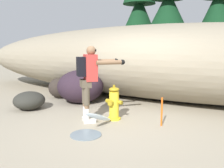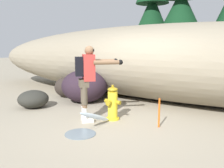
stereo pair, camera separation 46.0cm
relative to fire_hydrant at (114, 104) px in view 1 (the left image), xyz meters
name	(u,v)px [view 1 (the left image)]	position (x,y,z in m)	size (l,w,h in m)	color
ground_plane	(111,126)	(0.15, -0.38, -0.38)	(56.00, 56.00, 0.04)	gray
dirt_embankment	(159,62)	(0.15, 2.65, 0.78)	(15.42, 3.20, 2.29)	gray
fire_hydrant	(114,104)	(0.00, 0.00, 0.00)	(0.40, 0.35, 0.79)	yellow
hydrant_water_jet	(96,122)	(0.00, -0.76, -0.20)	(0.58, 1.25, 0.47)	silver
utility_worker	(90,75)	(-0.37, -0.39, 0.68)	(0.95, 0.97, 1.64)	beige
boulder_large	(81,86)	(-1.63, 0.95, 0.12)	(1.25, 1.34, 0.96)	#2A1D28
boulder_mid	(29,100)	(-2.34, -0.31, -0.13)	(0.81, 0.79, 0.47)	#2B2B26
boulder_small	(61,88)	(-2.57, 1.17, -0.04)	(0.78, 0.77, 0.65)	#2D2621
pine_tree_far_left	(139,12)	(-3.25, 9.03, 3.24)	(2.98, 2.98, 6.91)	#47331E
pine_tree_left	(168,7)	(-1.23, 8.11, 3.27)	(2.79, 2.79, 6.35)	#47331E
pine_tree_center	(218,6)	(1.17, 8.02, 3.11)	(2.31, 2.31, 6.11)	#47331E
survey_stake	(162,112)	(1.07, 0.10, -0.06)	(0.04, 0.04, 0.60)	#E55914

